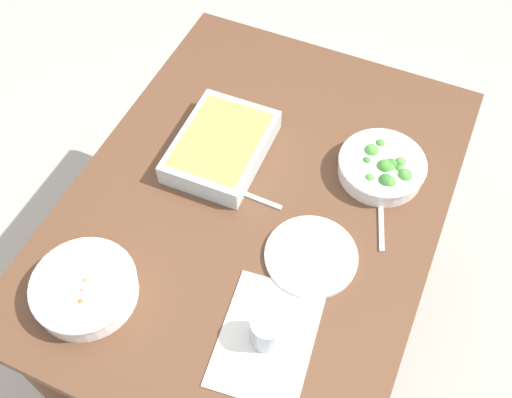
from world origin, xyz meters
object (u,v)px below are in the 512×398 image
Objects in this scene: drink_cup at (267,332)px; side_plate at (311,256)px; broccoli_bowl at (382,167)px; spoon_by_broccoli at (381,211)px; fork_on_table at (244,194)px; stew_bowl at (85,288)px; baking_dish at (221,146)px; spoon_by_stew at (99,306)px.

side_plate is at bearing -4.03° from drink_cup.
broccoli_bowl is at bearing -13.99° from side_plate.
broccoli_bowl reaches higher than spoon_by_broccoli.
fork_on_table is (-0.20, 0.29, -0.03)m from broccoli_bowl.
fork_on_table is (0.39, -0.21, -0.03)m from stew_bowl.
baking_dish is (-0.11, 0.40, 0.00)m from broccoli_bowl.
baking_dish is 0.44m from spoon_by_broccoli.
drink_cup reaches higher than side_plate.
fork_on_table is at bearing 31.84° from drink_cup.
drink_cup is (0.07, -0.41, 0.01)m from stew_bowl.
stew_bowl and baking_dish have the same top height.
fork_on_table is (0.33, 0.20, -0.04)m from drink_cup.
broccoli_bowl is 0.12m from spoon_by_broccoli.
spoon_by_broccoli reaches higher than fork_on_table.
spoon_by_broccoli is at bearing -30.73° from side_plate.
side_plate is at bearing -55.53° from stew_bowl.
baking_dish reaches higher than spoon_by_broccoli.
side_plate is 1.24× the size of fork_on_table.
broccoli_bowl is at bearing -55.51° from fork_on_table.
side_plate is (0.23, -0.02, -0.03)m from drink_cup.
drink_cup is at bearing -143.57° from baking_dish.
stew_bowl is 0.52m from side_plate.
spoon_by_stew is at bearing -111.22° from stew_bowl.
spoon_by_broccoli is (0.48, -0.54, -0.03)m from stew_bowl.
spoon_by_broccoli is (0.19, -0.11, -0.00)m from side_plate.
fork_on_table is (0.10, 0.22, -0.00)m from side_plate.
stew_bowl reaches higher than spoon_by_stew.
broccoli_bowl reaches higher than side_plate.
drink_cup is 0.39× the size of side_plate.
stew_bowl is at bearing 124.47° from side_plate.
broccoli_bowl is at bearing -40.12° from stew_bowl.
broccoli_bowl is at bearing -37.08° from spoon_by_stew.
stew_bowl is 0.45m from fork_on_table.
drink_cup is 0.49× the size of spoon_by_broccoli.
stew_bowl is 1.08× the size of side_plate.
drink_cup is 0.23m from side_plate.
spoon_by_stew is (-0.51, 0.06, -0.03)m from baking_dish.
broccoli_bowl is at bearing 17.83° from spoon_by_broccoli.
drink_cup is at bearing 170.19° from broccoli_bowl.
drink_cup reaches higher than fork_on_table.
broccoli_bowl is 1.02× the size of side_plate.
side_plate is 0.24m from fork_on_table.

